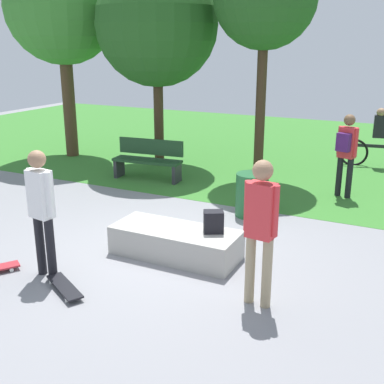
% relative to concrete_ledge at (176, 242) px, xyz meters
% --- Properties ---
extents(ground_plane, '(28.00, 28.00, 0.00)m').
position_rel_concrete_ledge_xyz_m(ground_plane, '(-0.33, 0.10, -0.21)').
color(ground_plane, gray).
extents(grass_lawn, '(26.60, 11.63, 0.01)m').
position_rel_concrete_ledge_xyz_m(grass_lawn, '(-0.33, 8.28, -0.21)').
color(grass_lawn, '#387A2D').
rests_on(grass_lawn, ground_plane).
extents(concrete_ledge, '(1.89, 0.78, 0.43)m').
position_rel_concrete_ledge_xyz_m(concrete_ledge, '(0.00, 0.00, 0.00)').
color(concrete_ledge, '#A8A59E').
rests_on(concrete_ledge, ground_plane).
extents(backpack_on_ledge, '(0.34, 0.31, 0.32)m').
position_rel_concrete_ledge_xyz_m(backpack_on_ledge, '(0.55, 0.13, 0.37)').
color(backpack_on_ledge, black).
rests_on(backpack_on_ledge, concrete_ledge).
extents(skater_performing_trick, '(0.43, 0.24, 1.80)m').
position_rel_concrete_ledge_xyz_m(skater_performing_trick, '(1.54, -0.78, 0.85)').
color(skater_performing_trick, tan).
rests_on(skater_performing_trick, ground_plane).
extents(skater_watching, '(0.43, 0.25, 1.75)m').
position_rel_concrete_ledge_xyz_m(skater_watching, '(-1.26, -1.34, 0.81)').
color(skater_watching, black).
rests_on(skater_watching, ground_plane).
extents(skateboard_by_ledge, '(0.80, 0.56, 0.08)m').
position_rel_concrete_ledge_xyz_m(skateboard_by_ledge, '(-0.77, -1.58, -0.15)').
color(skateboard_by_ledge, black).
rests_on(skateboard_by_ledge, ground_plane).
extents(park_bench_near_lamppost, '(1.64, 0.62, 0.91)m').
position_rel_concrete_ledge_xyz_m(park_bench_near_lamppost, '(-2.56, 3.45, 0.27)').
color(park_bench_near_lamppost, '#1E4223').
rests_on(park_bench_near_lamppost, ground_plane).
extents(tree_tall_oak, '(2.92, 2.92, 5.37)m').
position_rel_concrete_ledge_xyz_m(tree_tall_oak, '(-5.74, 4.59, 3.66)').
color(tree_tall_oak, '#4C3823').
rests_on(tree_tall_oak, grass_lawn).
extents(tree_broad_elm, '(2.96, 2.96, 4.93)m').
position_rel_concrete_ledge_xyz_m(tree_broad_elm, '(-3.01, 4.72, 3.23)').
color(tree_broad_elm, '#42301E').
rests_on(tree_broad_elm, grass_lawn).
extents(trash_bin, '(0.59, 0.59, 0.79)m').
position_rel_concrete_ledge_xyz_m(trash_bin, '(0.42, 2.15, 0.18)').
color(trash_bin, '#1E592D').
rests_on(trash_bin, ground_plane).
extents(pedestrian_with_backpack, '(0.41, 0.41, 1.70)m').
position_rel_concrete_ledge_xyz_m(pedestrian_with_backpack, '(1.71, 4.03, 0.80)').
color(pedestrian_with_backpack, black).
rests_on(pedestrian_with_backpack, ground_plane).
extents(cyclist_on_bicycle, '(1.81, 0.32, 1.52)m').
position_rel_concrete_ledge_xyz_m(cyclist_on_bicycle, '(2.03, 7.01, 0.42)').
color(cyclist_on_bicycle, black).
rests_on(cyclist_on_bicycle, ground_plane).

